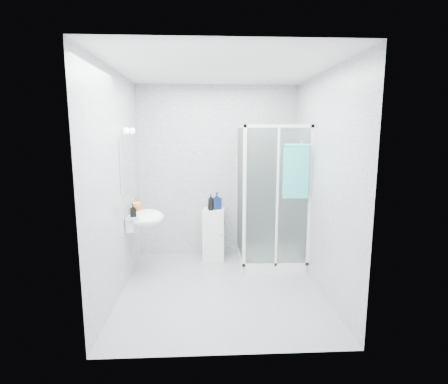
{
  "coord_description": "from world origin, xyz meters",
  "views": [
    {
      "loc": [
        -0.18,
        -4.03,
        1.9
      ],
      "look_at": [
        0.05,
        0.35,
        1.15
      ],
      "focal_mm": 28.0,
      "sensor_mm": 36.0,
      "label": 1
    }
  ],
  "objects": [
    {
      "name": "shower_enclosure",
      "position": [
        0.67,
        0.77,
        0.45
      ],
      "size": [
        0.9,
        0.95,
        2.0
      ],
      "color": "white",
      "rests_on": "ground"
    },
    {
      "name": "shampoo_bottle_a",
      "position": [
        -0.11,
        1.0,
        0.89
      ],
      "size": [
        0.1,
        0.1,
        0.24
      ],
      "primitive_type": "imported",
      "rotation": [
        0.0,
        0.0,
        0.02
      ],
      "color": "black",
      "rests_on": "storage_cabinet"
    },
    {
      "name": "wall_basin",
      "position": [
        -0.99,
        0.45,
        0.8
      ],
      "size": [
        0.46,
        0.56,
        0.35
      ],
      "color": "white",
      "rests_on": "ground"
    },
    {
      "name": "hand_towel",
      "position": [
        0.97,
        0.36,
        1.43
      ],
      "size": [
        0.33,
        0.05,
        0.7
      ],
      "color": "#32BEB4",
      "rests_on": "shower_enclosure"
    },
    {
      "name": "room",
      "position": [
        0.0,
        0.0,
        1.3
      ],
      "size": [
        2.4,
        2.6,
        2.6
      ],
      "color": "silver",
      "rests_on": "ground"
    },
    {
      "name": "mirror",
      "position": [
        -1.19,
        0.45,
        1.5
      ],
      "size": [
        0.02,
        0.6,
        0.7
      ],
      "primitive_type": "cube",
      "color": "white",
      "rests_on": "room"
    },
    {
      "name": "shampoo_bottle_b",
      "position": [
        -0.02,
        1.09,
        0.89
      ],
      "size": [
        0.15,
        0.15,
        0.25
      ],
      "primitive_type": "imported",
      "rotation": [
        0.0,
        0.0,
        0.37
      ],
      "color": "navy",
      "rests_on": "storage_cabinet"
    },
    {
      "name": "vanity_lights",
      "position": [
        -1.14,
        0.45,
        1.92
      ],
      "size": [
        0.1,
        0.4,
        0.08
      ],
      "color": "silver",
      "rests_on": "room"
    },
    {
      "name": "storage_cabinet",
      "position": [
        -0.07,
        1.05,
        0.38
      ],
      "size": [
        0.35,
        0.36,
        0.77
      ],
      "rotation": [
        0.0,
        0.0,
        -0.1
      ],
      "color": "white",
      "rests_on": "ground"
    },
    {
      "name": "wall_hooks",
      "position": [
        -0.25,
        1.26,
        1.62
      ],
      "size": [
        0.23,
        0.06,
        0.03
      ],
      "color": "silver",
      "rests_on": "room"
    },
    {
      "name": "soap_dispenser_orange",
      "position": [
        -1.1,
        0.59,
        0.96
      ],
      "size": [
        0.19,
        0.19,
        0.19
      ],
      "primitive_type": "imported",
      "rotation": [
        0.0,
        0.0,
        -0.35
      ],
      "color": "#C76517",
      "rests_on": "wall_basin"
    },
    {
      "name": "soap_dispenser_black",
      "position": [
        -1.09,
        0.26,
        0.94
      ],
      "size": [
        0.09,
        0.09,
        0.16
      ],
      "primitive_type": "imported",
      "rotation": [
        0.0,
        0.0,
        0.33
      ],
      "color": "black",
      "rests_on": "wall_basin"
    }
  ]
}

